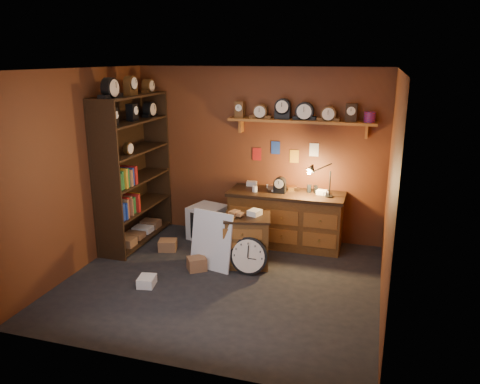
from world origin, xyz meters
The scene contains 11 objects.
floor centered at (0.00, 0.00, 0.00)m, with size 4.00×4.00×0.00m, color black.
room_shell centered at (0.04, 0.11, 1.72)m, with size 4.02×3.62×2.71m.
shelving_unit centered at (-1.79, 0.98, 1.25)m, with size 0.47×1.60×2.58m.
workbench centered at (0.54, 1.47, 0.47)m, with size 1.76×0.66×1.36m.
low_cabinet centered at (0.17, 0.61, 0.39)m, with size 0.73×0.66×0.81m.
big_round_clock centered at (0.27, 0.34, 0.25)m, with size 0.52×0.17×0.52m.
white_panel centered at (-0.27, 0.35, 0.00)m, with size 0.63×0.03×0.83m, color silver.
mini_fridge centered at (-0.72, 1.39, 0.27)m, with size 0.63×0.65×0.53m.
floor_box_a centered at (-1.12, 0.74, 0.08)m, with size 0.26×0.22×0.16m, color #8C5E3D.
floor_box_b centered at (-0.89, -0.39, 0.06)m, with size 0.20×0.25×0.12m, color white.
floor_box_c centered at (-0.44, 0.22, 0.09)m, with size 0.25×0.21×0.18m, color #8C5E3D.
Camera 1 is at (1.83, -5.27, 2.84)m, focal length 35.00 mm.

